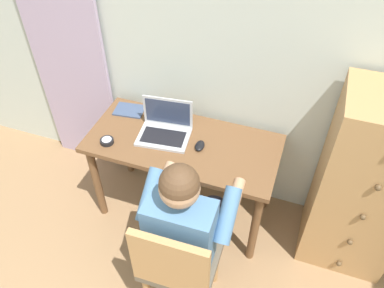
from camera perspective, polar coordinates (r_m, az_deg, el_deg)
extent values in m
cube|color=silver|center=(2.47, 6.53, 13.64)|extent=(4.80, 0.05, 2.50)
cube|color=#B29EBC|center=(2.99, -18.14, 13.26)|extent=(0.61, 0.03, 2.13)
cube|color=brown|center=(2.57, -1.36, 0.06)|extent=(1.28, 0.59, 0.03)
cylinder|color=brown|center=(2.89, -13.89, -5.57)|extent=(0.06, 0.06, 0.69)
cylinder|color=brown|center=(2.60, 9.28, -12.15)|extent=(0.06, 0.06, 0.69)
cylinder|color=brown|center=(3.16, -9.69, 0.52)|extent=(0.06, 0.06, 0.69)
cylinder|color=brown|center=(2.90, 11.33, -4.71)|extent=(0.06, 0.06, 0.69)
cube|color=tan|center=(2.61, 24.16, -5.64)|extent=(0.55, 0.47, 1.31)
sphere|color=brown|center=(2.85, 20.95, -16.23)|extent=(0.04, 0.04, 0.04)
sphere|color=brown|center=(2.64, 22.38, -13.30)|extent=(0.04, 0.04, 0.04)
sphere|color=brown|center=(2.44, 24.01, -9.87)|extent=(0.04, 0.04, 0.04)
sphere|color=brown|center=(2.26, 25.88, -5.84)|extent=(0.04, 0.04, 0.04)
cube|color=#635849|center=(2.33, -1.52, -16.59)|extent=(0.43, 0.41, 0.05)
cube|color=tan|center=(2.05, -3.37, -17.44)|extent=(0.42, 0.05, 0.42)
cylinder|color=tan|center=(2.59, 3.52, -17.26)|extent=(0.04, 0.04, 0.42)
cylinder|color=tan|center=(2.65, -3.85, -15.27)|extent=(0.04, 0.04, 0.42)
cylinder|color=#33384C|center=(2.39, 2.32, -12.27)|extent=(0.15, 0.40, 0.14)
cylinder|color=#33384C|center=(2.42, -1.84, -11.19)|extent=(0.15, 0.40, 0.14)
cylinder|color=#33384C|center=(2.71, 3.39, -11.87)|extent=(0.11, 0.11, 0.49)
cylinder|color=#33384C|center=(2.73, -0.31, -10.93)|extent=(0.11, 0.11, 0.49)
cube|color=teal|center=(2.09, -1.74, -13.06)|extent=(0.36, 0.21, 0.46)
cylinder|color=teal|center=(2.07, 5.30, -10.46)|extent=(0.10, 0.30, 0.25)
cylinder|color=teal|center=(2.15, -6.21, -7.51)|extent=(0.10, 0.30, 0.25)
cylinder|color=tan|center=(2.27, 6.37, -8.12)|extent=(0.08, 0.27, 0.11)
cylinder|color=tan|center=(2.35, -4.15, -5.55)|extent=(0.08, 0.27, 0.11)
sphere|color=tan|center=(1.81, -1.87, -6.53)|extent=(0.20, 0.20, 0.20)
sphere|color=#513823|center=(1.79, -1.89, -5.91)|extent=(0.20, 0.20, 0.20)
cube|color=#B7BABF|center=(2.58, -4.21, 1.05)|extent=(0.37, 0.28, 0.02)
cube|color=black|center=(2.57, -4.29, 1.07)|extent=(0.30, 0.19, 0.00)
cube|color=#B7BABF|center=(2.60, -3.60, 4.81)|extent=(0.34, 0.05, 0.22)
cube|color=#2D3851|center=(2.59, -3.63, 4.73)|extent=(0.30, 0.04, 0.18)
ellipsoid|color=black|center=(2.50, 1.17, -0.25)|extent=(0.07, 0.10, 0.03)
cylinder|color=black|center=(2.60, -12.50, 0.42)|extent=(0.09, 0.09, 0.03)
cylinder|color=silver|center=(2.59, -12.55, 0.67)|extent=(0.06, 0.06, 0.00)
cube|color=#3D4C6B|center=(2.84, -9.26, 4.97)|extent=(0.23, 0.18, 0.01)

